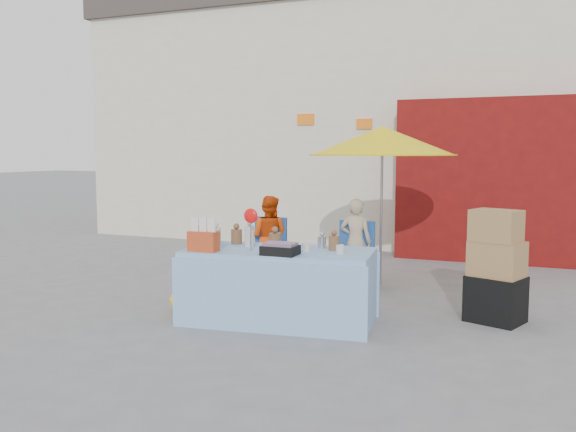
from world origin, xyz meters
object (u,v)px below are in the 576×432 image
at_px(vendor_orange, 269,237).
at_px(vendor_beige, 356,242).
at_px(market_table, 278,285).
at_px(chair_right, 353,268).
at_px(chair_left, 265,261).
at_px(box_stack, 496,271).
at_px(umbrella, 382,141).

xyz_separation_m(vendor_orange, vendor_beige, (1.25, 0.00, 0.00)).
relative_size(market_table, vendor_orange, 1.79).
height_order(chair_right, vendor_beige, vendor_beige).
relative_size(market_table, vendor_beige, 1.79).
bearing_deg(chair_left, market_table, -62.26).
relative_size(chair_right, vendor_beige, 0.74).
distance_m(chair_right, vendor_orange, 1.30).
xyz_separation_m(market_table, vendor_beige, (0.26, 1.99, 0.19)).
distance_m(vendor_orange, box_stack, 3.28).
relative_size(market_table, chair_right, 2.43).
distance_m(chair_left, umbrella, 2.27).
distance_m(chair_left, vendor_beige, 1.30).
bearing_deg(market_table, umbrella, 68.48).
height_order(market_table, box_stack, market_table).
height_order(chair_right, vendor_orange, vendor_orange).
bearing_deg(market_table, chair_right, 75.15).
bearing_deg(box_stack, chair_right, 150.66).
xyz_separation_m(chair_right, box_stack, (1.82, -1.02, 0.28)).
distance_m(vendor_beige, box_stack, 2.16).
height_order(market_table, vendor_orange, market_table).
height_order(vendor_orange, box_stack, box_stack).
xyz_separation_m(chair_left, vendor_orange, (0.00, 0.13, 0.32)).
bearing_deg(vendor_beige, market_table, 82.26).
distance_m(market_table, chair_left, 2.11).
distance_m(market_table, vendor_beige, 2.02).
bearing_deg(umbrella, chair_right, -136.55).
height_order(chair_left, umbrella, umbrella).
distance_m(market_table, vendor_orange, 2.23).
bearing_deg(vendor_orange, umbrella, -174.70).
bearing_deg(chair_left, box_stack, -18.67).
relative_size(chair_right, umbrella, 0.41).
bearing_deg(umbrella, vendor_orange, -174.47).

